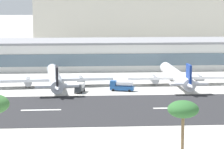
# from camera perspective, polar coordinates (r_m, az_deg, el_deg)

# --- Properties ---
(ground_plane) EXTENTS (1400.00, 1400.00, 0.00)m
(ground_plane) POSITION_cam_1_polar(r_m,az_deg,el_deg) (155.92, 7.48, -3.80)
(ground_plane) COLOR #B2AFA8
(runway_strip) EXTENTS (800.00, 41.06, 0.08)m
(runway_strip) POSITION_cam_1_polar(r_m,az_deg,el_deg) (156.19, 7.46, -3.76)
(runway_strip) COLOR #262628
(runway_strip) RESTS_ON ground_plane
(runway_centreline_dash_3) EXTENTS (12.00, 1.20, 0.01)m
(runway_centreline_dash_3) POSITION_cam_1_polar(r_m,az_deg,el_deg) (153.64, -8.00, -3.97)
(runway_centreline_dash_3) COLOR white
(runway_centreline_dash_3) RESTS_ON runway_strip
(runway_centreline_dash_4) EXTENTS (12.00, 1.20, 0.01)m
(runway_centreline_dash_4) POSITION_cam_1_polar(r_m,az_deg,el_deg) (155.86, 6.86, -3.76)
(runway_centreline_dash_4) COLOR white
(runway_centreline_dash_4) RESTS_ON runway_strip
(terminal_building) EXTENTS (156.97, 29.56, 13.02)m
(terminal_building) POSITION_cam_1_polar(r_m,az_deg,el_deg) (239.80, -0.74, 2.36)
(terminal_building) COLOR silver
(terminal_building) RESTS_ON ground_plane
(distant_hotel_block) EXTENTS (138.44, 39.40, 45.24)m
(distant_hotel_block) POSITION_cam_1_polar(r_m,az_deg,el_deg) (334.81, 3.35, 7.01)
(distant_hotel_block) COLOR beige
(distant_hotel_block) RESTS_ON ground_plane
(airliner_black_tail_gate_1) EXTENTS (44.02, 49.89, 10.42)m
(airliner_black_tail_gate_1) POSITION_cam_1_polar(r_m,az_deg,el_deg) (190.01, -6.47, -0.44)
(airliner_black_tail_gate_1) COLOR silver
(airliner_black_tail_gate_1) RESTS_ON ground_plane
(airliner_navy_tail_gate_2) EXTENTS (38.69, 50.43, 10.52)m
(airliner_navy_tail_gate_2) POSITION_cam_1_polar(r_m,az_deg,el_deg) (194.83, 7.35, -0.21)
(airliner_navy_tail_gate_2) COLOR white
(airliner_navy_tail_gate_2) RESTS_ON ground_plane
(service_box_truck_0) EXTENTS (3.88, 6.41, 3.25)m
(service_box_truck_0) POSITION_cam_1_polar(r_m,az_deg,el_deg) (179.34, -3.66, -1.47)
(service_box_truck_0) COLOR #2D3338
(service_box_truck_0) RESTS_ON ground_plane
(service_fuel_truck_1) EXTENTS (8.89, 4.99, 3.95)m
(service_fuel_truck_1) POSITION_cam_1_polar(r_m,az_deg,el_deg) (181.61, 1.13, -1.24)
(service_fuel_truck_1) COLOR #23569E
(service_fuel_truck_1) RESTS_ON ground_plane
(palm_tree_0) EXTENTS (6.11, 6.11, 13.99)m
(palm_tree_0) POSITION_cam_1_polar(r_m,az_deg,el_deg) (99.73, 8.01, -4.01)
(palm_tree_0) COLOR brown
(palm_tree_0) RESTS_ON ground_plane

